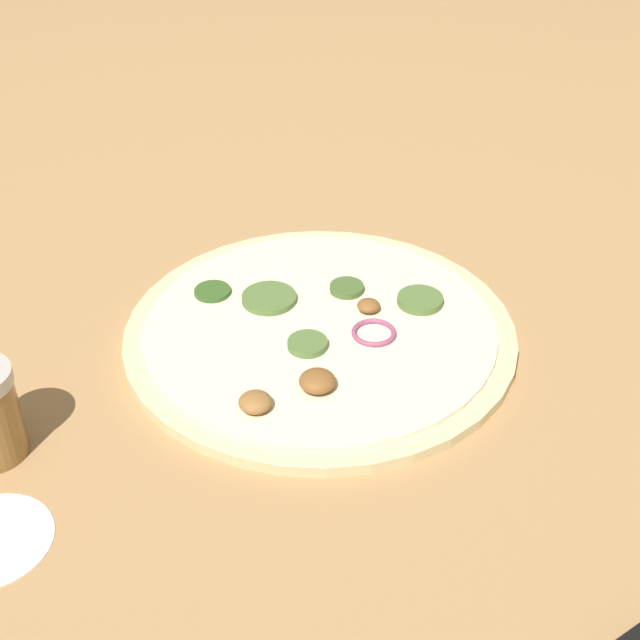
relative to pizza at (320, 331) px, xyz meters
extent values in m
plane|color=tan|center=(0.00, 0.00, -0.01)|extent=(3.00, 3.00, 0.00)
cylinder|color=beige|center=(0.00, 0.00, 0.00)|extent=(0.37, 0.37, 0.01)
cylinder|color=#EFE5C1|center=(0.00, 0.00, 0.00)|extent=(0.34, 0.34, 0.00)
cylinder|color=#567538|center=(-0.02, -0.03, 0.01)|extent=(0.04, 0.04, 0.01)
ellipsoid|color=#996633|center=(-0.08, -0.10, 0.01)|extent=(0.03, 0.03, 0.01)
cylinder|color=#567538|center=(-0.04, 0.05, 0.01)|extent=(0.05, 0.05, 0.01)
ellipsoid|color=brown|center=(0.05, 0.01, 0.01)|extent=(0.02, 0.02, 0.01)
torus|color=#A34C70|center=(0.05, -0.03, 0.01)|extent=(0.04, 0.04, 0.00)
ellipsoid|color=brown|center=(-0.02, -0.09, 0.01)|extent=(0.03, 0.03, 0.02)
cylinder|color=#567538|center=(0.10, 0.02, 0.01)|extent=(0.05, 0.05, 0.01)
cylinder|color=#47662D|center=(0.04, 0.05, 0.01)|extent=(0.03, 0.03, 0.01)
cylinder|color=#385B23|center=(-0.09, 0.08, 0.01)|extent=(0.04, 0.04, 0.00)
camera|label=1|loc=(-0.15, -0.67, 0.50)|focal=50.00mm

